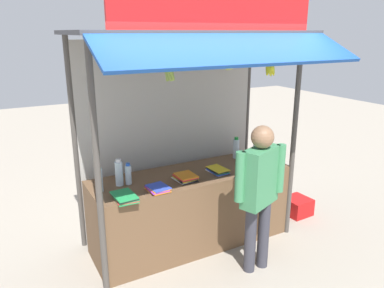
% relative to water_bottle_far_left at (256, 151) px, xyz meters
% --- Properties ---
extents(ground_plane, '(20.00, 20.00, 0.00)m').
position_rel_water_bottle_far_left_xyz_m(ground_plane, '(-0.94, -0.06, -0.98)').
color(ground_plane, '#9E9384').
extents(stall_counter, '(2.31, 0.74, 0.88)m').
position_rel_water_bottle_far_left_xyz_m(stall_counter, '(-0.94, -0.06, -0.54)').
color(stall_counter, brown).
rests_on(stall_counter, ground).
extents(stall_structure, '(2.51, 1.65, 2.79)m').
position_rel_water_bottle_far_left_xyz_m(stall_structure, '(-0.94, 0.10, 0.73)').
color(stall_structure, '#4C4742').
rests_on(stall_structure, ground).
extents(water_bottle_far_left, '(0.06, 0.06, 0.22)m').
position_rel_water_bottle_far_left_xyz_m(water_bottle_far_left, '(0.00, 0.00, 0.00)').
color(water_bottle_far_left, silver).
rests_on(water_bottle_far_left, stall_counter).
extents(water_bottle_back_right, '(0.08, 0.08, 0.29)m').
position_rel_water_bottle_far_left_xyz_m(water_bottle_back_right, '(-1.77, 0.01, 0.03)').
color(water_bottle_back_right, silver).
rests_on(water_bottle_back_right, stall_counter).
extents(water_bottle_mid_right, '(0.08, 0.08, 0.28)m').
position_rel_water_bottle_far_left_xyz_m(water_bottle_mid_right, '(-0.19, 0.15, 0.03)').
color(water_bottle_mid_right, silver).
rests_on(water_bottle_mid_right, stall_counter).
extents(water_bottle_right, '(0.08, 0.08, 0.28)m').
position_rel_water_bottle_far_left_xyz_m(water_bottle_right, '(-2.00, -0.04, 0.03)').
color(water_bottle_right, silver).
rests_on(water_bottle_right, stall_counter).
extents(water_bottle_front_right, '(0.07, 0.07, 0.24)m').
position_rel_water_bottle_far_left_xyz_m(water_bottle_front_right, '(-1.68, -0.01, 0.01)').
color(water_bottle_front_right, silver).
rests_on(water_bottle_front_right, stall_counter).
extents(magazine_stack_front_left, '(0.23, 0.26, 0.06)m').
position_rel_water_bottle_far_left_xyz_m(magazine_stack_front_left, '(-1.10, -0.20, -0.07)').
color(magazine_stack_front_left, black).
rests_on(magazine_stack_front_left, stall_counter).
extents(magazine_stack_left, '(0.19, 0.28, 0.05)m').
position_rel_water_bottle_far_left_xyz_m(magazine_stack_left, '(-0.67, -0.17, -0.08)').
color(magazine_stack_left, white).
rests_on(magazine_stack_left, stall_counter).
extents(magazine_stack_center, '(0.23, 0.30, 0.05)m').
position_rel_water_bottle_far_left_xyz_m(magazine_stack_center, '(-1.84, -0.34, -0.08)').
color(magazine_stack_center, green).
rests_on(magazine_stack_center, stall_counter).
extents(magazine_stack_rear_center, '(0.22, 0.26, 0.04)m').
position_rel_water_bottle_far_left_xyz_m(magazine_stack_rear_center, '(-1.48, -0.31, -0.08)').
color(magazine_stack_rear_center, orange).
rests_on(magazine_stack_rear_center, stall_counter).
extents(banana_bunch_inner_right, '(0.10, 0.10, 0.22)m').
position_rel_water_bottle_far_left_xyz_m(banana_bunch_inner_right, '(-0.55, -0.53, 1.17)').
color(banana_bunch_inner_right, '#332D23').
extents(banana_bunch_leftmost, '(0.12, 0.11, 0.32)m').
position_rel_water_bottle_far_left_xyz_m(banana_bunch_leftmost, '(-0.29, -0.53, 1.09)').
color(banana_bunch_leftmost, '#332D23').
extents(banana_bunch_rightmost, '(0.09, 0.08, 0.24)m').
position_rel_water_bottle_far_left_xyz_m(banana_bunch_rightmost, '(-0.80, -0.53, 1.16)').
color(banana_bunch_rightmost, '#332D23').
extents(banana_bunch_inner_left, '(0.10, 0.10, 0.31)m').
position_rel_water_bottle_far_left_xyz_m(banana_bunch_inner_left, '(-1.43, -0.53, 1.10)').
color(banana_bunch_inner_left, '#332D23').
extents(vendor_person, '(0.59, 0.34, 1.57)m').
position_rel_water_bottle_far_left_xyz_m(vendor_person, '(-0.60, -0.84, -0.04)').
color(vendor_person, '#383842').
rests_on(vendor_person, ground).
extents(plastic_crate, '(0.35, 0.35, 0.23)m').
position_rel_water_bottle_far_left_xyz_m(plastic_crate, '(0.67, -0.13, -0.86)').
color(plastic_crate, red).
rests_on(plastic_crate, ground).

